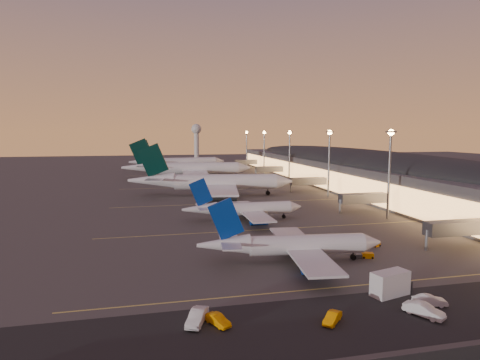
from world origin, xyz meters
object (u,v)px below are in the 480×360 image
Objects in this scene: catering_truck_a at (392,284)px; service_van_e at (430,301)px; baggage_tug_b at (374,245)px; service_van_a at (197,317)px; airliner_narrow_south at (291,245)px; radar_tower at (196,136)px; baggage_tug_a at (365,255)px; service_van_d at (332,318)px; airliner_wide_mid at (188,169)px; airliner_wide_near at (211,182)px; airliner_wide_far at (178,162)px; airliner_narrow_north at (243,209)px; service_van_b at (218,320)px; service_van_c at (424,310)px.

catering_truck_a is 1.49× the size of service_van_e.
baggage_tug_b is 0.67× the size of service_van_a.
radar_tower is (14.97, 291.25, 18.52)m from airliner_narrow_south.
baggage_tug_a is at bearing -89.89° from radar_tower.
baggage_tug_b is 39.36m from service_van_d.
airliner_narrow_south is 20.85m from catering_truck_a.
airliner_narrow_south is 0.53× the size of airliner_wide_mid.
service_van_e is at bearing -78.06° from airliner_wide_mid.
radar_tower is (17.70, 206.26, 16.50)m from airliner_wide_near.
airliner_wide_mid is 165.21m from service_van_a.
airliner_wide_mid is 52.84m from airliner_wide_far.
airliner_wide_mid is at bearing 93.44° from airliner_narrow_north.
service_van_e reaches higher than service_van_b.
baggage_tug_a is at bearing 96.19° from service_van_d.
radar_tower is at bearing 93.30° from airliner_narrow_south.
service_van_e is at bearing -54.52° from airliner_narrow_south.
service_van_d is at bearing 145.70° from service_van_c.
service_van_c is at bearing -36.24° from service_van_b.
service_van_b is (-10.01, -218.41, -4.54)m from airliner_wide_far.
airliner_narrow_north reaches higher than service_van_d.
service_van_c is at bearing 13.76° from service_van_a.
baggage_tug_b is at bearing -55.87° from airliner_narrow_north.
service_van_e is at bearing -30.49° from service_van_b.
radar_tower reaches higher than catering_truck_a.
catering_truck_a reaches higher than baggage_tug_b.
airliner_wide_far is 218.69m from service_van_b.
baggage_tug_b is 0.76× the size of service_van_e.
service_van_d is at bearing 109.83° from service_van_e.
service_van_c is at bearing 39.53° from service_van_d.
airliner_narrow_south is at bearing -92.94° from radar_tower.
airliner_narrow_north is 8.37× the size of service_van_b.
service_van_d is 0.86× the size of service_van_e.
airliner_wide_far is at bearing 102.37° from airliner_wide_near.
radar_tower is 310.26m from catering_truck_a.
service_van_c reaches higher than baggage_tug_b.
baggage_tug_a is at bearing -68.37° from airliner_wide_near.
airliner_wide_near is at bearing -93.55° from airliner_wide_far.
catering_truck_a is at bearing -79.61° from airliner_narrow_north.
baggage_tug_a is (0.54, -291.95, -21.41)m from radar_tower.
service_van_d is (17.47, -3.76, -0.21)m from service_van_a.
baggage_tug_b is 33.80m from service_van_c.
baggage_tug_a is (18.24, -85.69, -4.91)m from airliner_wide_near.
airliner_wide_far is 217.79m from service_van_a.
airliner_wide_mid is 170.21m from service_van_c.
radar_tower is 8.86× the size of baggage_tug_a.
service_van_e is at bearing -90.83° from airliner_wide_far.
airliner_wide_near is 107.65m from service_van_a.
airliner_narrow_south reaches higher than catering_truck_a.
radar_tower is 315.06m from service_van_e.
airliner_wide_mid is at bearing 81.11° from catering_truck_a.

